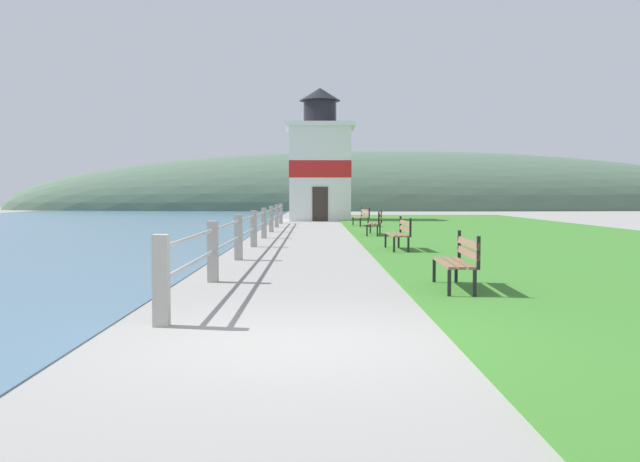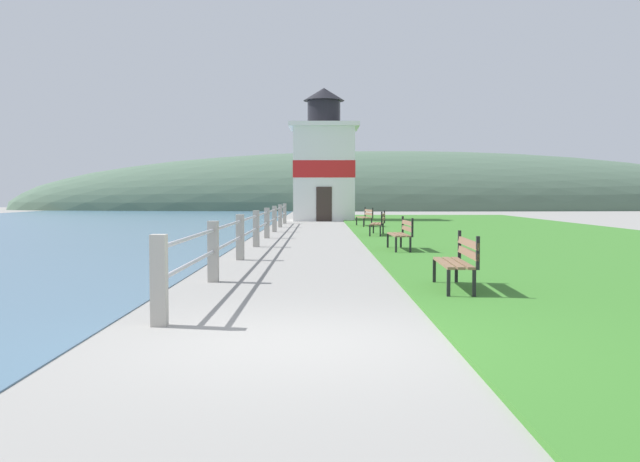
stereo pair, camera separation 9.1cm
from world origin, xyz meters
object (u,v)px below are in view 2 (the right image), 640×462
(park_bench_near, at_px, (456,259))
(park_bench_midway, at_px, (399,232))
(park_bench_far, at_px, (376,222))
(park_bench_by_lighthouse, at_px, (363,216))
(lighthouse, at_px, (321,165))

(park_bench_near, height_order, park_bench_midway, same)
(park_bench_far, distance_m, park_bench_by_lighthouse, 7.47)
(park_bench_far, xyz_separation_m, park_bench_by_lighthouse, (-0.01, 7.47, -0.00))
(park_bench_by_lighthouse, bearing_deg, lighthouse, -85.28)
(park_bench_far, bearing_deg, park_bench_by_lighthouse, -81.94)
(park_bench_midway, xyz_separation_m, lighthouse, (-1.97, 23.82, 2.81))
(park_bench_near, xyz_separation_m, park_bench_far, (0.00, 15.04, 0.00))
(park_bench_near, distance_m, park_bench_midway, 7.93)
(park_bench_near, distance_m, park_bench_by_lighthouse, 22.51)
(park_bench_midway, relative_size, park_bench_far, 0.85)
(park_bench_by_lighthouse, bearing_deg, park_bench_far, 83.02)
(park_bench_midway, relative_size, lighthouse, 0.22)
(park_bench_near, relative_size, park_bench_far, 0.86)
(park_bench_near, height_order, park_bench_far, same)
(park_bench_near, bearing_deg, lighthouse, -84.35)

